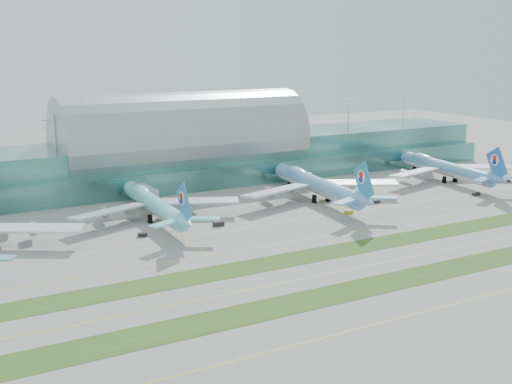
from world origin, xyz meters
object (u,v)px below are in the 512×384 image
airliner_b (154,203)px  airliner_d (444,167)px  airliner_c (316,184)px  terminal (183,152)px

airliner_b → airliner_d: bearing=1.8°
airliner_c → airliner_d: (77.45, 2.95, -0.32)m
terminal → airliner_b: (-37.55, -61.24, -7.82)m
airliner_b → airliner_c: 72.02m
airliner_c → airliner_d: bearing=7.8°
terminal → airliner_c: (34.38, -64.60, -7.13)m
airliner_c → airliner_b: bearing=-177.0°
airliner_b → terminal: bearing=60.5°
terminal → airliner_b: bearing=-121.5°
airliner_b → airliner_c: size_ratio=0.90×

